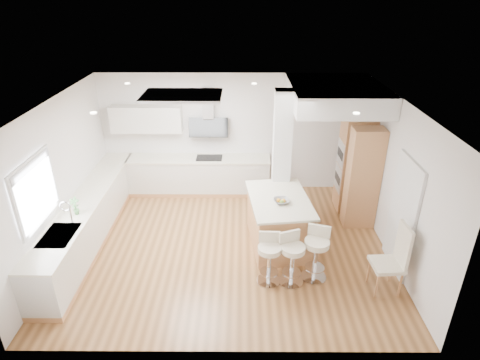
{
  "coord_description": "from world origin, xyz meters",
  "views": [
    {
      "loc": [
        0.26,
        -6.41,
        4.55
      ],
      "look_at": [
        0.23,
        0.4,
        1.21
      ],
      "focal_mm": 30.0,
      "sensor_mm": 36.0,
      "label": 1
    }
  ],
  "objects_px": {
    "bar_stool_c": "(316,251)",
    "dining_chair": "(395,257)",
    "peninsula": "(278,221)",
    "bar_stool_a": "(269,256)",
    "bar_stool_b": "(292,256)"
  },
  "relations": [
    {
      "from": "bar_stool_c",
      "to": "dining_chair",
      "type": "distance_m",
      "value": 1.23
    },
    {
      "from": "peninsula",
      "to": "bar_stool_a",
      "type": "bearing_deg",
      "value": -108.83
    },
    {
      "from": "peninsula",
      "to": "bar_stool_b",
      "type": "relative_size",
      "value": 1.86
    },
    {
      "from": "bar_stool_a",
      "to": "bar_stool_b",
      "type": "bearing_deg",
      "value": -1.2
    },
    {
      "from": "peninsula",
      "to": "bar_stool_b",
      "type": "xyz_separation_m",
      "value": [
        0.13,
        -1.13,
        0.03
      ]
    },
    {
      "from": "peninsula",
      "to": "bar_stool_b",
      "type": "height_order",
      "value": "peninsula"
    },
    {
      "from": "bar_stool_a",
      "to": "bar_stool_b",
      "type": "height_order",
      "value": "bar_stool_b"
    },
    {
      "from": "bar_stool_b",
      "to": "dining_chair",
      "type": "xyz_separation_m",
      "value": [
        1.61,
        -0.17,
        0.13
      ]
    },
    {
      "from": "bar_stool_b",
      "to": "dining_chair",
      "type": "height_order",
      "value": "dining_chair"
    },
    {
      "from": "peninsula",
      "to": "dining_chair",
      "type": "distance_m",
      "value": 2.18
    },
    {
      "from": "peninsula",
      "to": "bar_stool_c",
      "type": "xyz_separation_m",
      "value": [
        0.55,
        -1.01,
        0.05
      ]
    },
    {
      "from": "peninsula",
      "to": "bar_stool_a",
      "type": "relative_size",
      "value": 1.91
    },
    {
      "from": "peninsula",
      "to": "bar_stool_b",
      "type": "distance_m",
      "value": 1.14
    },
    {
      "from": "bar_stool_a",
      "to": "bar_stool_b",
      "type": "distance_m",
      "value": 0.37
    },
    {
      "from": "bar_stool_a",
      "to": "bar_stool_b",
      "type": "xyz_separation_m",
      "value": [
        0.37,
        -0.02,
        0.01
      ]
    }
  ]
}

